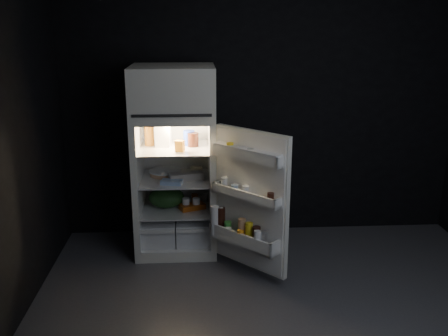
{
  "coord_description": "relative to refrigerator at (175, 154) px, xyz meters",
  "views": [
    {
      "loc": [
        -0.67,
        -3.27,
        2.17
      ],
      "look_at": [
        -0.42,
        1.0,
        0.9
      ],
      "focal_mm": 40.0,
      "sensor_mm": 36.0,
      "label": 1
    }
  ],
  "objects": [
    {
      "name": "fridge_door",
      "position": [
        0.64,
        -0.64,
        -0.27
      ],
      "size": [
        0.64,
        0.65,
        1.22
      ],
      "color": "white",
      "rests_on": "ground"
    },
    {
      "name": "wall_back",
      "position": [
        0.87,
        0.38,
        0.39
      ],
      "size": [
        4.0,
        0.0,
        2.7
      ],
      "primitive_type": "cube",
      "color": "black",
      "rests_on": "ground"
    },
    {
      "name": "wrapped_pkg",
      "position": [
        0.2,
        0.15,
        -0.2
      ],
      "size": [
        0.12,
        0.1,
        0.05
      ],
      "primitive_type": "cube",
      "rotation": [
        0.0,
        0.0,
        0.01
      ],
      "color": "beige",
      "rests_on": "refrigerator"
    },
    {
      "name": "jam_jar",
      "position": [
        0.18,
        -0.01,
        0.14
      ],
      "size": [
        0.12,
        0.12,
        0.13
      ],
      "primitive_type": "cylinder",
      "rotation": [
        0.0,
        0.0,
        0.22
      ],
      "color": "black",
      "rests_on": "refrigerator"
    },
    {
      "name": "small_can_silver",
      "position": [
        0.28,
        0.08,
        -0.48
      ],
      "size": [
        0.07,
        0.07,
        0.09
      ],
      "primitive_type": "cylinder",
      "rotation": [
        0.0,
        0.0,
        0.01
      ],
      "color": "#BCBCC0",
      "rests_on": "refrigerator"
    },
    {
      "name": "floor",
      "position": [
        0.87,
        -1.32,
        -0.96
      ],
      "size": [
        4.0,
        3.4,
        0.0
      ],
      "primitive_type": "cube",
      "color": "#4A4A4F",
      "rests_on": "ground"
    },
    {
      "name": "amber_bottle",
      "position": [
        -0.24,
        0.06,
        0.18
      ],
      "size": [
        0.1,
        0.1,
        0.22
      ],
      "primitive_type": "cylinder",
      "rotation": [
        0.0,
        0.0,
        -0.14
      ],
      "color": "#C2731F",
      "rests_on": "refrigerator"
    },
    {
      "name": "produce_bag",
      "position": [
        -0.09,
        -0.02,
        -0.43
      ],
      "size": [
        0.43,
        0.4,
        0.2
      ],
      "primitive_type": "ellipsoid",
      "rotation": [
        0.0,
        0.0,
        0.4
      ],
      "color": "#193815",
      "rests_on": "refrigerator"
    },
    {
      "name": "milk_jug",
      "position": [
        -0.11,
        0.01,
        0.19
      ],
      "size": [
        0.15,
        0.15,
        0.24
      ],
      "primitive_type": "cube",
      "rotation": [
        0.0,
        0.0,
        -0.11
      ],
      "color": "white",
      "rests_on": "refrigerator"
    },
    {
      "name": "small_carton",
      "position": [
        0.06,
        -0.19,
        0.12
      ],
      "size": [
        0.09,
        0.08,
        0.1
      ],
      "primitive_type": "cube",
      "rotation": [
        0.0,
        0.0,
        -0.37
      ],
      "color": "orange",
      "rests_on": "refrigerator"
    },
    {
      "name": "small_can_red",
      "position": [
        0.18,
        0.08,
        -0.48
      ],
      "size": [
        0.09,
        0.09,
        0.09
      ],
      "primitive_type": "cylinder",
      "rotation": [
        0.0,
        0.0,
        0.43
      ],
      "color": "#97410C",
      "rests_on": "refrigerator"
    },
    {
      "name": "mayo_jar",
      "position": [
        0.14,
        0.05,
        0.14
      ],
      "size": [
        0.12,
        0.12,
        0.14
      ],
      "primitive_type": "cylinder",
      "rotation": [
        0.0,
        0.0,
        -0.16
      ],
      "color": "#223DB9",
      "rests_on": "refrigerator"
    },
    {
      "name": "egg_carton",
      "position": [
        0.1,
        -0.11,
        -0.19
      ],
      "size": [
        0.34,
        0.2,
        0.07
      ],
      "primitive_type": "cube",
      "rotation": [
        0.0,
        0.0,
        0.25
      ],
      "color": "gray",
      "rests_on": "refrigerator"
    },
    {
      "name": "refrigerator",
      "position": [
        0.0,
        0.0,
        0.0
      ],
      "size": [
        0.76,
        0.71,
        1.78
      ],
      "color": "white",
      "rests_on": "ground"
    },
    {
      "name": "yogurt_tray",
      "position": [
        0.16,
        -0.09,
        -0.5
      ],
      "size": [
        0.27,
        0.21,
        0.05
      ],
      "primitive_type": "cube",
      "rotation": [
        0.0,
        0.0,
        0.38
      ],
      "color": "#97410C",
      "rests_on": "refrigerator"
    },
    {
      "name": "wall_front",
      "position": [
        0.87,
        -3.02,
        0.39
      ],
      "size": [
        4.0,
        0.0,
        2.7
      ],
      "primitive_type": "cube",
      "color": "black",
      "rests_on": "ground"
    },
    {
      "name": "flat_package",
      "position": [
        -0.03,
        -0.23,
        -0.21
      ],
      "size": [
        0.21,
        0.14,
        0.04
      ],
      "primitive_type": "cube",
      "rotation": [
        0.0,
        0.0,
        -0.23
      ],
      "color": "#7F9CC4",
      "rests_on": "refrigerator"
    },
    {
      "name": "pie",
      "position": [
        -0.1,
        0.05,
        -0.21
      ],
      "size": [
        0.35,
        0.35,
        0.04
      ],
      "primitive_type": "cylinder",
      "rotation": [
        0.0,
        0.0,
        0.21
      ],
      "color": "tan",
      "rests_on": "refrigerator"
    }
  ]
}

